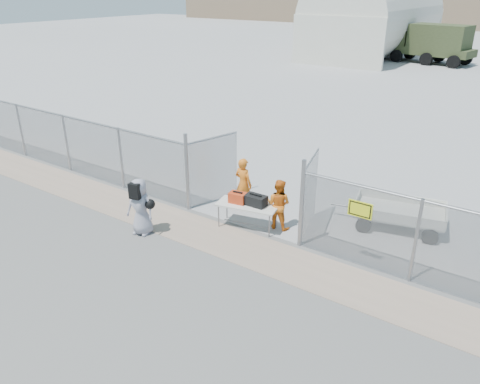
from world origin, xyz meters
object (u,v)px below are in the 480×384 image
Objects in this scene: security_worker_left at (243,184)px; security_worker_right at (279,204)px; folding_table at (247,216)px; utility_trailer at (399,215)px; visitor at (140,207)px.

security_worker_left reaches higher than security_worker_right.
security_worker_right is at bearing 23.03° from folding_table.
security_worker_right is (1.57, -0.48, -0.09)m from security_worker_left.
security_worker_left is 1.64m from security_worker_right.
security_worker_right is at bearing 167.30° from security_worker_left.
utility_trailer is (2.90, 2.06, -0.36)m from security_worker_right.
visitor is 7.52m from utility_trailer.
security_worker_right reaches higher than folding_table.
visitor is at bearing -151.13° from folding_table.
utility_trailer is (5.96, 4.58, -0.44)m from visitor.
security_worker_left is 1.02× the size of visitor.
security_worker_left is at bearing 117.59° from folding_table.
visitor reaches higher than security_worker_right.
folding_table is 3.09m from visitor.
folding_table is 4.47m from utility_trailer.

